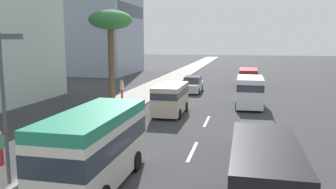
{
  "coord_description": "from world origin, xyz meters",
  "views": [
    {
      "loc": [
        -2.98,
        -2.4,
        5.53
      ],
      "look_at": [
        18.51,
        2.33,
        2.08
      ],
      "focal_mm": 37.04,
      "sensor_mm": 36.0,
      "label": 1
    }
  ],
  "objects_px": {
    "minibus_third": "(95,145)",
    "van_fifth": "(250,90)",
    "car_second": "(193,85)",
    "van_sixth": "(171,97)",
    "van_fourth": "(264,180)",
    "car_seventh": "(257,141)",
    "pedestrian_near_lamp": "(0,147)",
    "street_lamp": "(6,90)",
    "pedestrian_mid_block": "(122,88)",
    "van_lead": "(248,77)",
    "palm_tree": "(110,23)"
  },
  "relations": [
    {
      "from": "pedestrian_mid_block",
      "to": "palm_tree",
      "type": "height_order",
      "value": "palm_tree"
    },
    {
      "from": "minibus_third",
      "to": "pedestrian_near_lamp",
      "type": "distance_m",
      "value": 4.82
    },
    {
      "from": "car_second",
      "to": "street_lamp",
      "type": "bearing_deg",
      "value": -6.94
    },
    {
      "from": "pedestrian_near_lamp",
      "to": "street_lamp",
      "type": "height_order",
      "value": "street_lamp"
    },
    {
      "from": "van_fourth",
      "to": "street_lamp",
      "type": "distance_m",
      "value": 9.48
    },
    {
      "from": "minibus_third",
      "to": "van_fourth",
      "type": "height_order",
      "value": "minibus_third"
    },
    {
      "from": "car_second",
      "to": "pedestrian_mid_block",
      "type": "distance_m",
      "value": 8.67
    },
    {
      "from": "van_fifth",
      "to": "car_seventh",
      "type": "distance_m",
      "value": 12.56
    },
    {
      "from": "van_fourth",
      "to": "pedestrian_mid_block",
      "type": "height_order",
      "value": "van_fourth"
    },
    {
      "from": "van_fourth",
      "to": "car_seventh",
      "type": "distance_m",
      "value": 6.48
    },
    {
      "from": "car_second",
      "to": "pedestrian_mid_block",
      "type": "xyz_separation_m",
      "value": [
        -6.58,
        5.63,
        0.34
      ]
    },
    {
      "from": "car_second",
      "to": "van_fifth",
      "type": "xyz_separation_m",
      "value": [
        -7.48,
        -5.86,
        0.65
      ]
    },
    {
      "from": "car_seventh",
      "to": "street_lamp",
      "type": "height_order",
      "value": "street_lamp"
    },
    {
      "from": "pedestrian_mid_block",
      "to": "van_sixth",
      "type": "bearing_deg",
      "value": 173.31
    },
    {
      "from": "pedestrian_near_lamp",
      "to": "street_lamp",
      "type": "bearing_deg",
      "value": -125.6
    },
    {
      "from": "van_sixth",
      "to": "car_seventh",
      "type": "bearing_deg",
      "value": 35.27
    },
    {
      "from": "car_second",
      "to": "minibus_third",
      "type": "relative_size",
      "value": 0.73
    },
    {
      "from": "street_lamp",
      "to": "minibus_third",
      "type": "bearing_deg",
      "value": -74.02
    },
    {
      "from": "van_sixth",
      "to": "street_lamp",
      "type": "xyz_separation_m",
      "value": [
        -14.18,
        3.14,
        2.44
      ]
    },
    {
      "from": "van_sixth",
      "to": "pedestrian_near_lamp",
      "type": "relative_size",
      "value": 3.09
    },
    {
      "from": "car_second",
      "to": "pedestrian_near_lamp",
      "type": "xyz_separation_m",
      "value": [
        -24.09,
        4.84,
        0.19
      ]
    },
    {
      "from": "car_second",
      "to": "palm_tree",
      "type": "bearing_deg",
      "value": -36.26
    },
    {
      "from": "van_fifth",
      "to": "pedestrian_mid_block",
      "type": "distance_m",
      "value": 11.53
    },
    {
      "from": "van_lead",
      "to": "street_lamp",
      "type": "distance_m",
      "value": 31.74
    },
    {
      "from": "palm_tree",
      "to": "van_sixth",
      "type": "bearing_deg",
      "value": -119.19
    },
    {
      "from": "pedestrian_near_lamp",
      "to": "palm_tree",
      "type": "height_order",
      "value": "palm_tree"
    },
    {
      "from": "pedestrian_near_lamp",
      "to": "van_lead",
      "type": "bearing_deg",
      "value": -13.15
    },
    {
      "from": "van_fifth",
      "to": "van_sixth",
      "type": "height_order",
      "value": "van_fifth"
    },
    {
      "from": "car_second",
      "to": "street_lamp",
      "type": "relative_size",
      "value": 0.8
    },
    {
      "from": "car_seventh",
      "to": "pedestrian_mid_block",
      "type": "relative_size",
      "value": 2.32
    },
    {
      "from": "van_fourth",
      "to": "pedestrian_mid_block",
      "type": "bearing_deg",
      "value": 30.41
    },
    {
      "from": "van_lead",
      "to": "van_fourth",
      "type": "bearing_deg",
      "value": -179.62
    },
    {
      "from": "minibus_third",
      "to": "van_fifth",
      "type": "bearing_deg",
      "value": 161.0
    },
    {
      "from": "palm_tree",
      "to": "street_lamp",
      "type": "distance_m",
      "value": 18.06
    },
    {
      "from": "car_second",
      "to": "van_sixth",
      "type": "distance_m",
      "value": 11.5
    },
    {
      "from": "minibus_third",
      "to": "palm_tree",
      "type": "bearing_deg",
      "value": -160.62
    },
    {
      "from": "van_fifth",
      "to": "pedestrian_near_lamp",
      "type": "xyz_separation_m",
      "value": [
        -16.61,
        10.7,
        -0.45
      ]
    },
    {
      "from": "pedestrian_near_lamp",
      "to": "van_fourth",
      "type": "bearing_deg",
      "value": -95.14
    },
    {
      "from": "pedestrian_near_lamp",
      "to": "street_lamp",
      "type": "xyz_separation_m",
      "value": [
        -1.59,
        -1.71,
        2.74
      ]
    },
    {
      "from": "street_lamp",
      "to": "van_fourth",
      "type": "bearing_deg",
      "value": -94.95
    },
    {
      "from": "van_sixth",
      "to": "car_seventh",
      "type": "xyz_separation_m",
      "value": [
        -8.53,
        -6.04,
        -0.55
      ]
    },
    {
      "from": "van_fifth",
      "to": "car_seventh",
      "type": "relative_size",
      "value": 1.15
    },
    {
      "from": "van_fourth",
      "to": "van_fifth",
      "type": "bearing_deg",
      "value": 0.55
    },
    {
      "from": "car_second",
      "to": "street_lamp",
      "type": "height_order",
      "value": "street_lamp"
    },
    {
      "from": "van_sixth",
      "to": "palm_tree",
      "type": "relative_size",
      "value": 0.6
    },
    {
      "from": "van_lead",
      "to": "street_lamp",
      "type": "bearing_deg",
      "value": 163.55
    },
    {
      "from": "car_second",
      "to": "palm_tree",
      "type": "relative_size",
      "value": 0.57
    },
    {
      "from": "van_fourth",
      "to": "palm_tree",
      "type": "bearing_deg",
      "value": 33.25
    },
    {
      "from": "car_second",
      "to": "car_seventh",
      "type": "height_order",
      "value": "car_second"
    },
    {
      "from": "van_fourth",
      "to": "van_sixth",
      "type": "height_order",
      "value": "van_fourth"
    }
  ]
}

